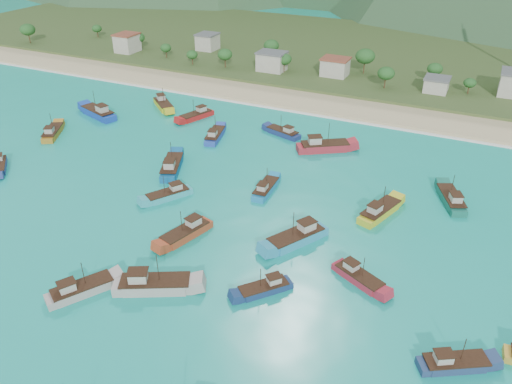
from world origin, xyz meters
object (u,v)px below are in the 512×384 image
at_px(boat_24, 186,233).
at_px(boat_19, 380,212).
at_px(boat_18, 163,105).
at_px(boat_31, 169,195).
at_px(boat_17, 215,136).
at_px(boat_20, 451,200).
at_px(boat_15, 196,116).
at_px(boat_32, 297,238).
at_px(boat_12, 266,189).
at_px(boat_14, 154,285).
at_px(boat_0, 324,147).
at_px(boat_10, 283,133).
at_px(boat_1, 81,290).
at_px(boat_30, 358,278).
at_px(boat_4, 98,113).
at_px(boat_3, 172,167).
at_px(boat_5, 265,289).
at_px(boat_23, 53,133).
at_px(boat_29, 454,364).

bearing_deg(boat_24, boat_19, -127.19).
relative_size(boat_18, boat_31, 1.10).
xyz_separation_m(boat_17, boat_20, (58.51, -7.58, 0.05)).
relative_size(boat_15, boat_32, 0.90).
bearing_deg(boat_12, boat_15, 136.60).
relative_size(boat_18, boat_19, 0.93).
bearing_deg(boat_15, boat_14, 136.37).
height_order(boat_0, boat_10, boat_0).
height_order(boat_1, boat_19, boat_19).
bearing_deg(boat_30, boat_4, -87.51).
height_order(boat_1, boat_4, boat_4).
relative_size(boat_10, boat_30, 1.06).
xyz_separation_m(boat_19, boat_31, (-40.64, -11.82, -0.14)).
relative_size(boat_14, boat_24, 1.13).
bearing_deg(boat_20, boat_31, 179.75).
xyz_separation_m(boat_3, boat_5, (35.58, -28.08, -0.34)).
bearing_deg(boat_10, boat_3, 169.71).
distance_m(boat_3, boat_4, 41.58).
relative_size(boat_23, boat_32, 0.88).
height_order(boat_1, boat_14, boat_14).
xyz_separation_m(boat_20, boat_31, (-52.60, -22.44, -0.12)).
relative_size(boat_3, boat_5, 1.50).
bearing_deg(boat_12, boat_1, -110.73).
height_order(boat_5, boat_18, boat_18).
relative_size(boat_14, boat_19, 1.08).
distance_m(boat_0, boat_24, 46.50).
distance_m(boat_1, boat_4, 75.83).
distance_m(boat_18, boat_30, 89.22).
height_order(boat_12, boat_15, boat_15).
xyz_separation_m(boat_10, boat_17, (-15.02, -9.28, 0.06)).
bearing_deg(boat_18, boat_3, 77.71).
distance_m(boat_19, boat_29, 36.59).
distance_m(boat_15, boat_32, 63.52).
distance_m(boat_15, boat_17, 15.08).
relative_size(boat_18, boat_29, 1.14).
bearing_deg(boat_14, boat_19, 116.30).
bearing_deg(boat_23, boat_31, -45.86).
bearing_deg(boat_32, boat_5, 120.77).
distance_m(boat_14, boat_30, 32.40).
bearing_deg(boat_15, boat_5, 149.83).
distance_m(boat_1, boat_23, 65.74).
xyz_separation_m(boat_4, boat_5, (72.62, -46.96, -0.46)).
bearing_deg(boat_17, boat_12, -53.93).
bearing_deg(boat_18, boat_1, 66.10).
bearing_deg(boat_30, boat_17, -102.40).
height_order(boat_30, boat_32, boat_32).
xyz_separation_m(boat_20, boat_23, (-97.55, -8.62, -0.04)).
height_order(boat_0, boat_31, boat_0).
bearing_deg(boat_3, boat_31, -83.44).
xyz_separation_m(boat_19, boat_23, (-85.59, 2.00, -0.06)).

